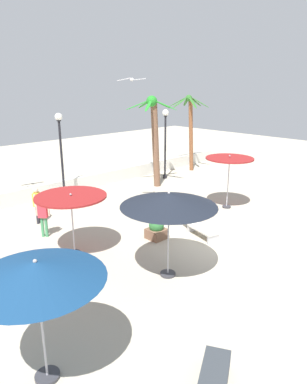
# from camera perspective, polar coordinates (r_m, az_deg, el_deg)

# --- Properties ---
(ground_plane) EXTENTS (56.00, 56.00, 0.00)m
(ground_plane) POSITION_cam_1_polar(r_m,az_deg,el_deg) (13.85, 10.13, -8.61)
(ground_plane) COLOR #B2A893
(boundary_wall) EXTENTS (25.20, 0.30, 0.81)m
(boundary_wall) POSITION_cam_1_polar(r_m,az_deg,el_deg) (20.65, -12.51, 1.15)
(boundary_wall) COLOR silver
(boundary_wall) RESTS_ON ground_plane
(patio_umbrella_0) EXTENTS (2.29, 2.29, 2.66)m
(patio_umbrella_0) POSITION_cam_1_polar(r_m,az_deg,el_deg) (17.45, 12.11, 4.90)
(patio_umbrella_0) COLOR #333338
(patio_umbrella_0) RESTS_ON ground_plane
(patio_umbrella_1) EXTENTS (2.71, 2.71, 2.78)m
(patio_umbrella_1) POSITION_cam_1_polar(r_m,az_deg,el_deg) (7.27, -18.36, -12.06)
(patio_umbrella_1) COLOR #333338
(patio_umbrella_1) RESTS_ON ground_plane
(patio_umbrella_2) EXTENTS (3.00, 3.00, 2.83)m
(patio_umbrella_2) POSITION_cam_1_polar(r_m,az_deg,el_deg) (10.74, 2.48, -1.33)
(patio_umbrella_2) COLOR #333338
(patio_umbrella_2) RESTS_ON ground_plane
(patio_umbrella_3) EXTENTS (2.49, 2.49, 2.30)m
(patio_umbrella_3) POSITION_cam_1_polar(r_m,az_deg,el_deg) (12.65, -13.13, -1.06)
(patio_umbrella_3) COLOR #333338
(patio_umbrella_3) RESTS_ON ground_plane
(palm_tree_0) EXTENTS (2.75, 2.44, 5.20)m
(palm_tree_0) POSITION_cam_1_polar(r_m,az_deg,el_deg) (24.70, 5.92, 10.85)
(palm_tree_0) COLOR brown
(palm_tree_0) RESTS_ON ground_plane
(palm_tree_1) EXTENTS (2.75, 2.80, 5.29)m
(palm_tree_1) POSITION_cam_1_polar(r_m,az_deg,el_deg) (20.59, 0.15, 9.55)
(palm_tree_1) COLOR brown
(palm_tree_1) RESTS_ON ground_plane
(lamp_post_0) EXTENTS (0.37, 0.37, 4.52)m
(lamp_post_0) POSITION_cam_1_polar(r_m,az_deg,el_deg) (18.84, -14.66, 6.93)
(lamp_post_0) COLOR black
(lamp_post_0) RESTS_ON ground_plane
(lamp_post_1) EXTENTS (0.40, 0.40, 4.39)m
(lamp_post_1) POSITION_cam_1_polar(r_m,az_deg,el_deg) (22.58, 1.91, 9.19)
(lamp_post_1) COLOR black
(lamp_post_1) RESTS_ON ground_plane
(lounge_chair_0) EXTENTS (0.97, 1.93, 0.82)m
(lounge_chair_0) POSITION_cam_1_polar(r_m,az_deg,el_deg) (14.56, 7.38, -5.41)
(lounge_chair_0) COLOR #B7B7BC
(lounge_chair_0) RESTS_ON ground_plane
(lounge_chair_1) EXTENTS (1.91, 1.39, 0.83)m
(lounge_chair_1) POSITION_cam_1_polar(r_m,az_deg,el_deg) (7.93, 9.51, -27.67)
(lounge_chair_1) COLOR #B7B7BC
(lounge_chair_1) RESTS_ON ground_plane
(guest_0) EXTENTS (0.42, 0.44, 1.66)m
(guest_0) POSITION_cam_1_polar(r_m,az_deg,el_deg) (14.75, -17.33, -3.27)
(guest_0) COLOR #3F8C59
(guest_0) RESTS_ON ground_plane
(guest_1) EXTENTS (0.42, 0.43, 1.62)m
(guest_1) POSITION_cam_1_polar(r_m,az_deg,el_deg) (16.28, -18.26, -1.54)
(guest_1) COLOR #26262D
(guest_1) RESTS_ON ground_plane
(seagull_0) EXTENTS (0.85, 1.10, 0.15)m
(seagull_0) POSITION_cam_1_polar(r_m,az_deg,el_deg) (15.67, -3.53, 17.61)
(seagull_0) COLOR white
(planter) EXTENTS (0.70, 0.70, 0.85)m
(planter) POSITION_cam_1_polar(r_m,az_deg,el_deg) (14.16, 0.48, -6.02)
(planter) COLOR brown
(planter) RESTS_ON ground_plane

